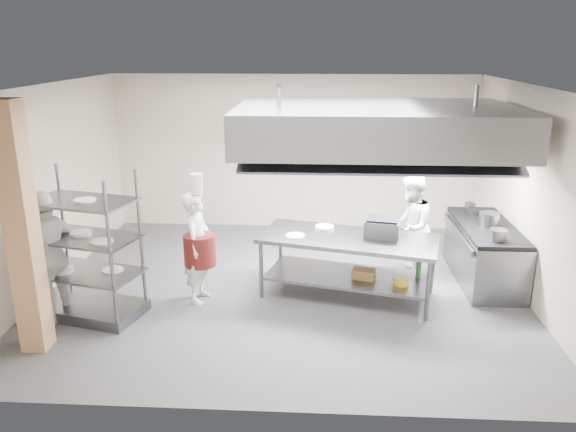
# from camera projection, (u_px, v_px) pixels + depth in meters

# --- Properties ---
(floor) EXTENTS (7.00, 7.00, 0.00)m
(floor) POSITION_uv_depth(u_px,v_px,m) (284.00, 287.00, 8.54)
(floor) COLOR #2C2C2E
(floor) RESTS_ON ground
(ceiling) EXTENTS (7.00, 7.00, 0.00)m
(ceiling) POSITION_uv_depth(u_px,v_px,m) (284.00, 86.00, 7.65)
(ceiling) COLOR silver
(ceiling) RESTS_ON wall_back
(wall_back) EXTENTS (7.00, 0.00, 7.00)m
(wall_back) POSITION_uv_depth(u_px,v_px,m) (294.00, 153.00, 10.95)
(wall_back) COLOR #B5A590
(wall_back) RESTS_ON ground
(wall_left) EXTENTS (0.00, 6.00, 6.00)m
(wall_left) POSITION_uv_depth(u_px,v_px,m) (48.00, 189.00, 8.28)
(wall_left) COLOR #B5A590
(wall_left) RESTS_ON ground
(wall_right) EXTENTS (0.00, 6.00, 6.00)m
(wall_right) POSITION_uv_depth(u_px,v_px,m) (532.00, 196.00, 7.90)
(wall_right) COLOR #B5A590
(wall_right) RESTS_ON ground
(column) EXTENTS (0.30, 0.30, 3.00)m
(column) POSITION_uv_depth(u_px,v_px,m) (22.00, 231.00, 6.44)
(column) COLOR tan
(column) RESTS_ON floor
(exhaust_hood) EXTENTS (4.00, 2.50, 0.60)m
(exhaust_hood) POSITION_uv_depth(u_px,v_px,m) (375.00, 127.00, 8.13)
(exhaust_hood) COLOR gray
(exhaust_hood) RESTS_ON ceiling
(hood_strip_a) EXTENTS (1.60, 0.12, 0.04)m
(hood_strip_a) POSITION_uv_depth(u_px,v_px,m) (313.00, 148.00, 8.28)
(hood_strip_a) COLOR white
(hood_strip_a) RESTS_ON exhaust_hood
(hood_strip_b) EXTENTS (1.60, 0.12, 0.04)m
(hood_strip_b) POSITION_uv_depth(u_px,v_px,m) (436.00, 149.00, 8.18)
(hood_strip_b) COLOR white
(hood_strip_b) RESTS_ON exhaust_hood
(wall_shelf) EXTENTS (1.50, 0.28, 0.04)m
(wall_shelf) POSITION_uv_depth(u_px,v_px,m) (388.00, 156.00, 10.70)
(wall_shelf) COLOR gray
(wall_shelf) RESTS_ON wall_back
(island) EXTENTS (2.70, 1.64, 0.91)m
(island) POSITION_uv_depth(u_px,v_px,m) (348.00, 266.00, 8.16)
(island) COLOR slate
(island) RESTS_ON floor
(island_worktop) EXTENTS (2.70, 1.64, 0.06)m
(island_worktop) POSITION_uv_depth(u_px,v_px,m) (348.00, 239.00, 8.03)
(island_worktop) COLOR gray
(island_worktop) RESTS_ON island
(island_undershelf) EXTENTS (2.48, 1.49, 0.04)m
(island_undershelf) POSITION_uv_depth(u_px,v_px,m) (347.00, 276.00, 8.20)
(island_undershelf) COLOR slate
(island_undershelf) RESTS_ON island
(pass_rack) EXTENTS (1.48, 1.09, 2.00)m
(pass_rack) POSITION_uv_depth(u_px,v_px,m) (86.00, 246.00, 7.41)
(pass_rack) COLOR gray
(pass_rack) RESTS_ON floor
(cooking_range) EXTENTS (0.80, 2.00, 0.84)m
(cooking_range) POSITION_uv_depth(u_px,v_px,m) (484.00, 254.00, 8.72)
(cooking_range) COLOR slate
(cooking_range) RESTS_ON floor
(range_top) EXTENTS (0.78, 1.96, 0.06)m
(range_top) POSITION_uv_depth(u_px,v_px,m) (487.00, 227.00, 8.59)
(range_top) COLOR black
(range_top) RESTS_ON cooking_range
(chef_head) EXTENTS (0.45, 0.63, 1.61)m
(chef_head) POSITION_uv_depth(u_px,v_px,m) (198.00, 248.00, 7.91)
(chef_head) COLOR silver
(chef_head) RESTS_ON floor
(chef_line) EXTENTS (0.80, 0.93, 1.65)m
(chef_line) POSITION_uv_depth(u_px,v_px,m) (410.00, 227.00, 8.72)
(chef_line) COLOR silver
(chef_line) RESTS_ON floor
(chef_plating) EXTENTS (0.69, 1.12, 1.78)m
(chef_plating) POSITION_uv_depth(u_px,v_px,m) (50.00, 256.00, 7.34)
(chef_plating) COLOR white
(chef_plating) RESTS_ON floor
(griddle) EXTENTS (0.55, 0.47, 0.24)m
(griddle) POSITION_uv_depth(u_px,v_px,m) (382.00, 228.00, 8.02)
(griddle) COLOR slate
(griddle) RESTS_ON island_worktop
(wicker_basket) EXTENTS (0.36, 0.30, 0.14)m
(wicker_basket) POSITION_uv_depth(u_px,v_px,m) (364.00, 274.00, 8.06)
(wicker_basket) COLOR olive
(wicker_basket) RESTS_ON island_undershelf
(stockpot) EXTENTS (0.29, 0.29, 0.20)m
(stockpot) POSITION_uv_depth(u_px,v_px,m) (489.00, 219.00, 8.52)
(stockpot) COLOR gray
(stockpot) RESTS_ON range_top
(plate_stack) EXTENTS (0.28, 0.28, 0.05)m
(plate_stack) POSITION_uv_depth(u_px,v_px,m) (89.00, 271.00, 7.52)
(plate_stack) COLOR white
(plate_stack) RESTS_ON pass_rack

